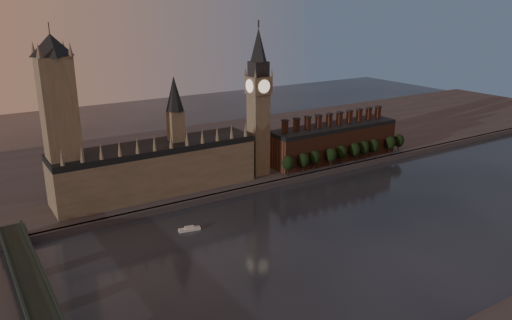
% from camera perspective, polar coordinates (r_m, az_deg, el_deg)
% --- Properties ---
extents(ground, '(900.00, 900.00, 0.00)m').
position_cam_1_polar(ground, '(276.05, 11.02, -8.98)').
color(ground, black).
rests_on(ground, ground).
extents(north_bank, '(900.00, 182.00, 4.00)m').
position_cam_1_polar(north_bank, '(412.72, -6.01, 0.56)').
color(north_bank, '#454449').
rests_on(north_bank, ground).
extents(palace_of_westminster, '(130.00, 30.30, 74.00)m').
position_cam_1_polar(palace_of_westminster, '(327.09, -11.25, -0.64)').
color(palace_of_westminster, '#7A6F57').
rests_on(palace_of_westminster, north_bank).
extents(victoria_tower, '(24.00, 24.00, 108.00)m').
position_cam_1_polar(victoria_tower, '(303.12, -21.50, 4.38)').
color(victoria_tower, '#7A6F57').
rests_on(victoria_tower, north_bank).
extents(big_ben, '(15.00, 15.00, 107.00)m').
position_cam_1_polar(big_ben, '(346.65, 0.28, 6.74)').
color(big_ben, '#7A6F57').
rests_on(big_ben, north_bank).
extents(chimney_block, '(110.00, 25.00, 37.00)m').
position_cam_1_polar(chimney_block, '(396.70, 8.82, 2.13)').
color(chimney_block, '#573021').
rests_on(chimney_block, north_bank).
extents(embankment_tree_0, '(8.60, 8.60, 14.88)m').
position_cam_1_polar(embankment_tree_0, '(353.78, 3.68, -0.33)').
color(embankment_tree_0, black).
rests_on(embankment_tree_0, north_bank).
extents(embankment_tree_1, '(8.60, 8.60, 14.88)m').
position_cam_1_polar(embankment_tree_1, '(361.13, 5.45, 0.00)').
color(embankment_tree_1, black).
rests_on(embankment_tree_1, north_bank).
extents(embankment_tree_2, '(8.60, 8.60, 14.88)m').
position_cam_1_polar(embankment_tree_2, '(367.91, 6.70, 0.29)').
color(embankment_tree_2, black).
rests_on(embankment_tree_2, north_bank).
extents(embankment_tree_3, '(8.60, 8.60, 14.88)m').
position_cam_1_polar(embankment_tree_3, '(375.70, 8.56, 0.58)').
color(embankment_tree_3, black).
rests_on(embankment_tree_3, north_bank).
extents(embankment_tree_4, '(8.60, 8.60, 14.88)m').
position_cam_1_polar(embankment_tree_4, '(384.14, 9.73, 0.90)').
color(embankment_tree_4, black).
rests_on(embankment_tree_4, north_bank).
extents(embankment_tree_5, '(8.60, 8.60, 14.88)m').
position_cam_1_polar(embankment_tree_5, '(392.34, 11.18, 1.17)').
color(embankment_tree_5, black).
rests_on(embankment_tree_5, north_bank).
extents(embankment_tree_6, '(8.60, 8.60, 14.88)m').
position_cam_1_polar(embankment_tree_6, '(399.60, 12.22, 1.40)').
color(embankment_tree_6, black).
rests_on(embankment_tree_6, north_bank).
extents(embankment_tree_7, '(8.60, 8.60, 14.88)m').
position_cam_1_polar(embankment_tree_7, '(406.85, 13.28, 1.61)').
color(embankment_tree_7, black).
rests_on(embankment_tree_7, north_bank).
extents(embankment_tree_8, '(8.60, 8.60, 14.88)m').
position_cam_1_polar(embankment_tree_8, '(419.00, 15.08, 1.93)').
color(embankment_tree_8, black).
rests_on(embankment_tree_8, north_bank).
extents(embankment_tree_9, '(8.60, 8.60, 14.88)m').
position_cam_1_polar(embankment_tree_9, '(427.03, 16.01, 2.15)').
color(embankment_tree_9, black).
rests_on(embankment_tree_9, north_bank).
extents(river_boat, '(12.63, 5.71, 2.44)m').
position_cam_1_polar(river_boat, '(283.89, -7.61, -7.81)').
color(river_boat, silver).
rests_on(river_boat, ground).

